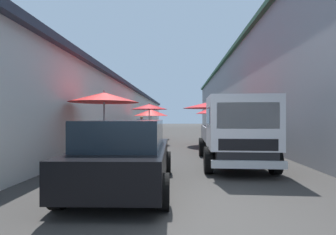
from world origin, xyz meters
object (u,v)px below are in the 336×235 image
fruit_stall_mid_lane (223,114)px  vendor_by_crates (142,126)px  fruit_stall_near_left (105,109)px  delivery_truck (236,133)px  fruit_stall_far_right (150,116)px  fruit_stall_near_right (209,109)px  hatchback_car (126,153)px  fruit_stall_far_left (151,115)px

fruit_stall_mid_lane → vendor_by_crates: bearing=40.2°
fruit_stall_near_left → delivery_truck: (-0.75, -4.14, -0.76)m
fruit_stall_far_right → fruit_stall_mid_lane: bearing=-131.8°
fruit_stall_near_right → delivery_truck: fruit_stall_near_right is taller
hatchback_car → delivery_truck: 3.57m
hatchback_car → vendor_by_crates: bearing=6.8°
fruit_stall_far_right → hatchback_car: fruit_stall_far_right is taller
delivery_truck → hatchback_car: bearing=127.4°
hatchback_car → fruit_stall_far_right: bearing=3.4°
fruit_stall_far_left → fruit_stall_mid_lane: fruit_stall_mid_lane is taller
vendor_by_crates → hatchback_car: bearing=-173.2°
fruit_stall_near_right → fruit_stall_mid_lane: 2.68m
fruit_stall_mid_lane → vendor_by_crates: size_ratio=1.45×
fruit_stall_near_left → fruit_stall_near_right: bearing=-35.6°
fruit_stall_far_left → hatchback_car: (-12.68, -0.89, -0.92)m
fruit_stall_far_right → fruit_stall_far_left: size_ratio=0.97×
fruit_stall_far_right → fruit_stall_near_left: 6.31m
fruit_stall_near_left → delivery_truck: 4.28m
fruit_stall_near_left → hatchback_car: (-2.91, -1.31, -1.06)m
delivery_truck → vendor_by_crates: 9.90m
vendor_by_crates → fruit_stall_mid_lane: bearing=-139.8°
fruit_stall_far_right → fruit_stall_mid_lane: fruit_stall_far_right is taller
fruit_stall_near_right → delivery_truck: bearing=-179.3°
fruit_stall_near_left → fruit_stall_mid_lane: (3.02, -4.39, -0.15)m
fruit_stall_far_left → hatchback_car: size_ratio=0.61×
fruit_stall_far_left → fruit_stall_near_left: 9.78m
fruit_stall_near_right → delivery_truck: (-6.41, -0.08, -0.93)m
fruit_stall_far_right → hatchback_car: size_ratio=0.60×
fruit_stall_far_right → fruit_stall_mid_lane: 4.87m
fruit_stall_mid_lane → fruit_stall_near_right: bearing=7.1°
fruit_stall_near_left → vendor_by_crates: (8.23, 0.02, -0.87)m
fruit_stall_far_left → fruit_stall_near_right: bearing=-138.5°
vendor_by_crates → fruit_stall_near_right: bearing=-122.3°
fruit_stall_near_right → delivery_truck: 6.47m
fruit_stall_near_right → fruit_stall_far_right: bearing=79.6°
fruit_stall_far_left → vendor_by_crates: bearing=163.9°
delivery_truck → vendor_by_crates: delivery_truck is taller
delivery_truck → vendor_by_crates: size_ratio=3.10×
fruit_stall_far_right → delivery_truck: (-7.01, -3.38, -0.57)m
fruit_stall_far_right → vendor_by_crates: 2.23m
delivery_truck → vendor_by_crates: bearing=24.9°
fruit_stall_near_left → fruit_stall_far_left: bearing=-2.5°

